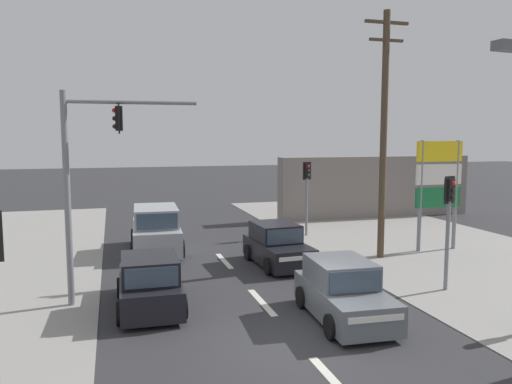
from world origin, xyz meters
The scene contains 14 objects.
ground_plane centered at (0.00, 0.00, 0.00)m, with size 140.00×140.00×0.00m, color #303033.
lane_dash_near centered at (0.00, -2.00, 0.00)m, with size 0.20×2.40×0.01m, color silver.
lane_dash_mid centered at (0.00, 3.00, 0.00)m, with size 0.20×2.40×0.01m, color silver.
lane_dash_far centered at (0.00, 8.00, 0.00)m, with size 0.20×2.40×0.01m, color silver.
utility_pole_midground_right centered at (6.04, 6.81, 4.97)m, with size 1.80×0.26×9.47m.
traffic_signal_mast centered at (-4.71, 4.20, 3.83)m, with size 3.69×0.44×6.00m.
pedestal_signal_right_kerb centered at (5.80, 2.47, 2.42)m, with size 0.43×0.31×3.56m.
pedestal_signal_far_median centered at (4.87, 11.71, 2.42)m, with size 0.44×0.31×3.56m.
shopping_plaza_sign centered at (8.95, 7.31, 2.98)m, with size 2.10×0.16×4.60m.
shopfront_wall_far centered at (11.00, 16.00, 1.80)m, with size 12.00×1.00×3.60m, color gray.
hatchback_oncoming_near centered at (1.78, 6.91, 0.70)m, with size 1.92×3.71×1.53m.
hatchback_kerbside_parked centered at (1.67, 1.17, 0.70)m, with size 1.94×3.72×1.53m.
suv_receding_far centered at (-2.37, 10.33, 0.88)m, with size 2.22×4.61×1.90m.
hatchback_oncoming_mid centered at (-3.14, 3.35, 0.70)m, with size 1.83×3.67×1.53m.
Camera 1 is at (-4.03, -10.34, 4.74)m, focal length 35.00 mm.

